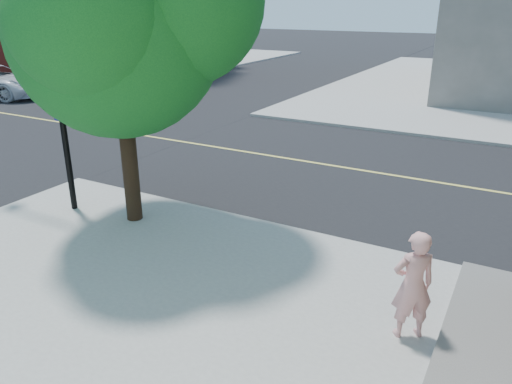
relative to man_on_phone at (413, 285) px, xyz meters
The scene contains 5 objects.
ground 8.39m from the man_on_phone, 163.22° to the left, with size 140.00×140.00×0.00m, color black.
road_ew 10.60m from the man_on_phone, 139.13° to the left, with size 140.00×9.00×0.01m, color black.
sidewalk_nw 39.15m from the man_on_phone, 142.35° to the left, with size 26.00×25.00×0.12m, color #9D9D99.
man_on_phone is the anchor object (origin of this frame).
street_tree 6.88m from the man_on_phone, 168.51° to the left, with size 4.93×4.49×6.55m.
Camera 1 is at (8.93, -8.38, 4.41)m, focal length 34.87 mm.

